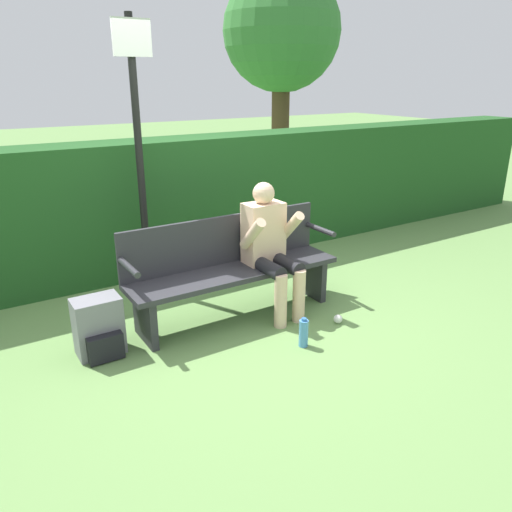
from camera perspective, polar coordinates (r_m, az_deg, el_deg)
The scene contains 9 objects.
ground_plane at distance 4.55m, azimuth -2.29°, elevation -6.83°, with size 40.00×40.00×0.00m, color #668E4C.
hedge_back at distance 5.63m, azimuth -10.37°, elevation 5.81°, with size 12.00×0.57×1.42m.
park_bench at distance 4.42m, azimuth -2.81°, elevation -1.16°, with size 1.93×0.45×0.88m.
person_seated at distance 4.41m, azimuth 1.61°, elevation 1.39°, with size 0.49×0.59×1.18m.
backpack at distance 4.05m, azimuth -17.49°, elevation -7.88°, with size 0.35×0.31×0.46m.
water_bottle at distance 4.03m, azimuth 5.46°, elevation -8.75°, with size 0.07×0.07×0.25m.
signpost at distance 4.84m, azimuth -13.27°, elevation 12.48°, with size 0.35×0.09×2.56m.
tree at distance 10.46m, azimuth 2.96°, elevation 24.08°, with size 2.26×2.26×4.00m.
litter_crumple at distance 4.46m, azimuth 9.35°, elevation -7.11°, with size 0.08×0.08×0.08m.
Camera 1 is at (-2.02, -3.53, 2.04)m, focal length 35.00 mm.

